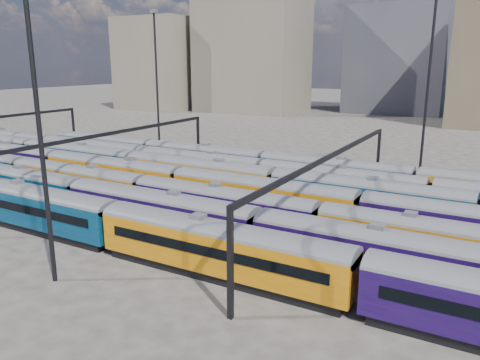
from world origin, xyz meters
The scene contains 13 objects.
ground centered at (0.00, 0.00, 0.00)m, with size 500.00×500.00×0.00m, color #3C3733.
rake_0 centered at (6.03, -15.00, 2.91)m, with size 112.22×3.28×5.55m.
rake_1 centered at (17.91, -10.00, 2.84)m, with size 153.57×3.21×5.41m.
rake_2 centered at (10.75, -5.00, 2.74)m, with size 126.80×3.09×5.21m.
rake_3 centered at (2.07, 0.00, 2.85)m, with size 110.02×3.22×5.43m.
rake_4 centered at (12.42, 5.00, 2.86)m, with size 154.64×3.23×5.45m.
rake_5 centered at (7.72, 10.00, 2.72)m, with size 147.00×3.07×5.17m.
rake_6 centered at (15.92, 15.00, 2.72)m, with size 126.10×3.07×5.18m.
gantry_1 centered at (-20.00, 0.00, 6.79)m, with size 0.35×40.35×8.03m.
gantry_2 centered at (10.00, 0.00, 6.79)m, with size 0.35×40.35×8.03m.
mast_1 centered at (-30.00, 22.00, 13.97)m, with size 1.40×0.50×25.60m.
mast_2 centered at (-5.00, -22.00, 13.97)m, with size 1.40×0.50×25.60m.
mast_3 centered at (15.00, 24.00, 13.97)m, with size 1.40×0.50×25.60m.
Camera 1 is at (24.52, -44.38, 16.84)m, focal length 35.00 mm.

